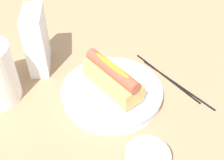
{
  "coord_description": "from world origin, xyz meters",
  "views": [
    {
      "loc": [
        -0.4,
        0.13,
        0.44
      ],
      "look_at": [
        0.02,
        -0.02,
        0.05
      ],
      "focal_mm": 44.01,
      "sensor_mm": 36.0,
      "label": 1
    }
  ],
  "objects_px": {
    "hotdog_front": "(112,77)",
    "serving_bowl": "(112,92)",
    "napkin_box": "(37,40)",
    "chopstick_near": "(166,77)",
    "chopstick_far": "(177,83)"
  },
  "relations": [
    {
      "from": "hotdog_front",
      "to": "chopstick_far",
      "type": "distance_m",
      "value": 0.17
    },
    {
      "from": "hotdog_front",
      "to": "chopstick_far",
      "type": "xyz_separation_m",
      "value": [
        -0.01,
        -0.16,
        -0.06
      ]
    },
    {
      "from": "serving_bowl",
      "to": "chopstick_near",
      "type": "distance_m",
      "value": 0.15
    },
    {
      "from": "hotdog_front",
      "to": "chopstick_near",
      "type": "xyz_separation_m",
      "value": [
        0.02,
        -0.15,
        -0.06
      ]
    },
    {
      "from": "serving_bowl",
      "to": "chopstick_far",
      "type": "relative_size",
      "value": 1.02
    },
    {
      "from": "chopstick_far",
      "to": "chopstick_near",
      "type": "bearing_deg",
      "value": 2.69
    },
    {
      "from": "serving_bowl",
      "to": "napkin_box",
      "type": "height_order",
      "value": "napkin_box"
    },
    {
      "from": "hotdog_front",
      "to": "serving_bowl",
      "type": "bearing_deg",
      "value": 0.0
    },
    {
      "from": "napkin_box",
      "to": "chopstick_near",
      "type": "bearing_deg",
      "value": -105.79
    },
    {
      "from": "serving_bowl",
      "to": "chopstick_near",
      "type": "height_order",
      "value": "serving_bowl"
    },
    {
      "from": "chopstick_near",
      "to": "chopstick_far",
      "type": "relative_size",
      "value": 1.0
    },
    {
      "from": "serving_bowl",
      "to": "chopstick_near",
      "type": "relative_size",
      "value": 1.02
    },
    {
      "from": "napkin_box",
      "to": "chopstick_near",
      "type": "relative_size",
      "value": 0.68
    },
    {
      "from": "chopstick_near",
      "to": "napkin_box",
      "type": "bearing_deg",
      "value": 46.11
    },
    {
      "from": "serving_bowl",
      "to": "chopstick_far",
      "type": "xyz_separation_m",
      "value": [
        -0.01,
        -0.16,
        -0.01
      ]
    }
  ]
}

